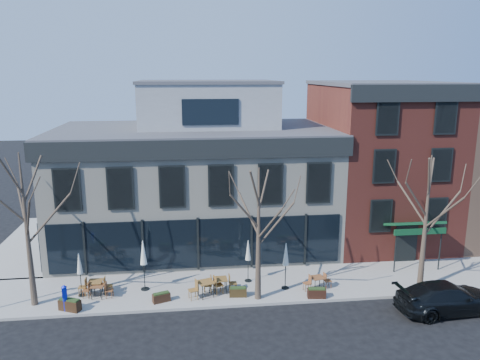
{
  "coord_description": "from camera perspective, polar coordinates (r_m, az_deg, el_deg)",
  "views": [
    {
      "loc": [
        -0.62,
        -26.26,
        11.8
      ],
      "look_at": [
        2.75,
        2.0,
        5.22
      ],
      "focal_mm": 35.0,
      "sensor_mm": 36.0,
      "label": 1
    }
  ],
  "objects": [
    {
      "name": "cafe_set_4",
      "position": [
        26.56,
        9.41,
        -12.11
      ],
      "size": [
        1.69,
        0.76,
        0.87
      ],
      "color": "brown",
      "rests_on": "sidewalk_front"
    },
    {
      "name": "tree_right",
      "position": [
        26.83,
        21.72,
        -4.78
      ],
      "size": [
        3.72,
        3.77,
        7.48
      ],
      "color": "#382B21",
      "rests_on": "sidewalk_front"
    },
    {
      "name": "umbrella_1",
      "position": [
        26.07,
        -11.7,
        -8.99
      ],
      "size": [
        0.45,
        0.45,
        2.83
      ],
      "color": "black",
      "rests_on": "sidewalk_front"
    },
    {
      "name": "call_box",
      "position": [
        25.47,
        -20.58,
        -13.22
      ],
      "size": [
        0.28,
        0.28,
        1.41
      ],
      "color": "#0D18B2",
      "rests_on": "sidewalk_front"
    },
    {
      "name": "red_brick_building",
      "position": [
        34.64,
        16.49,
        2.23
      ],
      "size": [
        8.2,
        11.78,
        11.18
      ],
      "color": "maroon",
      "rests_on": "ground"
    },
    {
      "name": "cafe_set_2",
      "position": [
        25.49,
        -4.17,
        -12.89
      ],
      "size": [
        1.99,
        1.08,
        1.02
      ],
      "color": "brown",
      "rests_on": "sidewalk_front"
    },
    {
      "name": "cafe_set_1",
      "position": [
        26.41,
        -16.95,
        -12.69
      ],
      "size": [
        1.67,
        0.73,
        0.86
      ],
      "color": "brown",
      "rests_on": "sidewalk_front"
    },
    {
      "name": "umbrella_3",
      "position": [
        25.84,
        5.61,
        -9.29
      ],
      "size": [
        0.42,
        0.42,
        2.64
      ],
      "color": "black",
      "rests_on": "sidewalk_front"
    },
    {
      "name": "corner_building",
      "position": [
        32.13,
        -5.4,
        0.24
      ],
      "size": [
        18.39,
        10.39,
        11.1
      ],
      "color": "beige",
      "rests_on": "ground"
    },
    {
      "name": "planter_3",
      "position": [
        25.72,
        9.32,
        -13.43
      ],
      "size": [
        1.01,
        0.5,
        0.54
      ],
      "color": "black",
      "rests_on": "sidewalk_front"
    },
    {
      "name": "cafe_set_0",
      "position": [
        26.74,
        -17.2,
        -12.26
      ],
      "size": [
        1.82,
        0.75,
        0.96
      ],
      "color": "brown",
      "rests_on": "sidewalk_front"
    },
    {
      "name": "sidewalk_side",
      "position": [
        35.94,
        -23.78,
        -7.17
      ],
      "size": [
        4.5,
        12.0,
        0.15
      ],
      "primitive_type": "cube",
      "color": "gray",
      "rests_on": "ground"
    },
    {
      "name": "sidewalk_front",
      "position": [
        27.09,
        2.14,
        -12.63
      ],
      "size": [
        33.5,
        4.7,
        0.15
      ],
      "primitive_type": "cube",
      "color": "gray",
      "rests_on": "ground"
    },
    {
      "name": "tree_corner",
      "position": [
        25.51,
        -24.53,
        -5.41
      ],
      "size": [
        3.93,
        3.98,
        7.92
      ],
      "color": "#382B21",
      "rests_on": "sidewalk_front"
    },
    {
      "name": "umbrella_2",
      "position": [
        26.62,
        1.0,
        -8.82
      ],
      "size": [
        0.39,
        0.39,
        2.47
      ],
      "color": "black",
      "rests_on": "sidewalk_front"
    },
    {
      "name": "ground",
      "position": [
        28.8,
        -5.07,
        -11.22
      ],
      "size": [
        120.0,
        120.0,
        0.0
      ],
      "primitive_type": "plane",
      "color": "black",
      "rests_on": "ground"
    },
    {
      "name": "cafe_set_3",
      "position": [
        25.88,
        -2.42,
        -12.51
      ],
      "size": [
        1.85,
        0.77,
        0.97
      ],
      "color": "brown",
      "rests_on": "sidewalk_front"
    },
    {
      "name": "planter_1",
      "position": [
        25.33,
        -9.57,
        -13.91
      ],
      "size": [
        0.97,
        0.64,
        0.5
      ],
      "color": "#321D10",
      "rests_on": "sidewalk_front"
    },
    {
      "name": "tree_mid",
      "position": [
        24.03,
        2.3,
        -6.45
      ],
      "size": [
        3.5,
        3.55,
        7.04
      ],
      "color": "#382B21",
      "rests_on": "sidewalk_front"
    },
    {
      "name": "planter_2",
      "position": [
        25.54,
        -0.24,
        -13.47
      ],
      "size": [
        0.95,
        0.44,
        0.52
      ],
      "color": "#312310",
      "rests_on": "sidewalk_front"
    },
    {
      "name": "parked_sedan",
      "position": [
        26.31,
        23.96,
        -12.98
      ],
      "size": [
        5.4,
        2.54,
        1.52
      ],
      "primitive_type": "imported",
      "rotation": [
        0.0,
        0.0,
        1.65
      ],
      "color": "black",
      "rests_on": "ground"
    },
    {
      "name": "planter_0",
      "position": [
        25.65,
        -20.04,
        -14.08
      ],
      "size": [
        1.17,
        0.84,
        0.61
      ],
      "color": "black",
      "rests_on": "sidewalk_front"
    },
    {
      "name": "umbrella_0",
      "position": [
        26.37,
        -18.98,
        -9.86
      ],
      "size": [
        0.39,
        0.39,
        2.43
      ],
      "color": "black",
      "rests_on": "sidewalk_front"
    }
  ]
}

